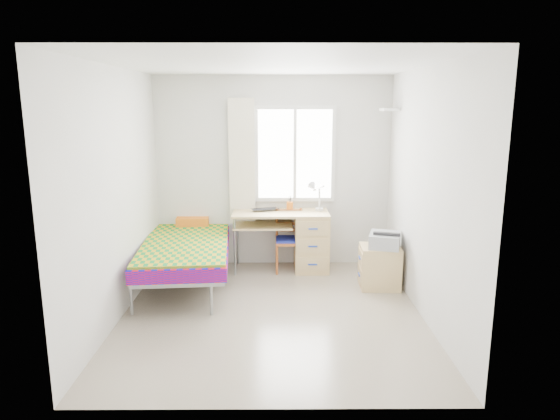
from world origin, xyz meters
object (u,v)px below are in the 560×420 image
object	(u,v)px
chair	(289,236)
printer	(385,240)
bed	(188,245)
desk	(306,238)
cabinet	(379,267)

from	to	relation	value
chair	printer	bearing A→B (deg)	-31.33
bed	desk	distance (m)	1.59
printer	cabinet	bearing A→B (deg)	175.77
bed	printer	xyz separation A→B (m)	(2.44, -0.27, 0.14)
desk	cabinet	distance (m)	1.12
bed	chair	world-z (taller)	bed
printer	bed	bearing A→B (deg)	-170.75
desk	chair	xyz separation A→B (m)	(-0.22, -0.02, 0.04)
printer	chair	bearing A→B (deg)	164.44
desk	chair	size ratio (longest dim) A/B	1.53
cabinet	printer	world-z (taller)	printer
bed	printer	bearing A→B (deg)	-11.05
chair	printer	world-z (taller)	chair
desk	bed	bearing A→B (deg)	-164.48
chair	printer	xyz separation A→B (m)	(1.14, -0.69, 0.13)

